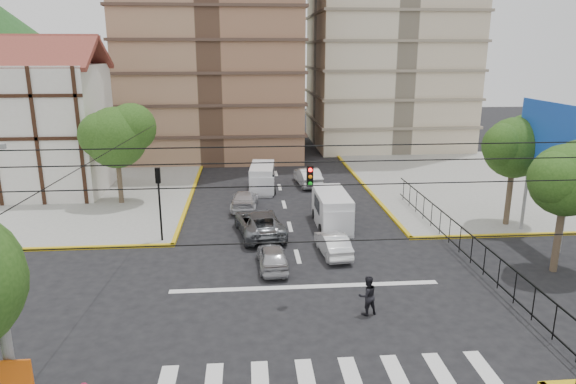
{
  "coord_description": "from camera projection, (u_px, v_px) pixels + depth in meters",
  "views": [
    {
      "loc": [
        -2.7,
        -21.29,
        11.0
      ],
      "look_at": [
        -0.61,
        3.99,
        4.0
      ],
      "focal_mm": 32.0,
      "sensor_mm": 36.0,
      "label": 1
    }
  ],
  "objects": [
    {
      "name": "car_silver_rear_left",
      "position": [
        244.0,
        200.0,
        36.83
      ],
      "size": [
        2.12,
        4.61,
        1.31
      ],
      "primitive_type": "imported",
      "rotation": [
        0.0,
        0.0,
        3.08
      ],
      "color": "silver",
      "rests_on": "ground"
    },
    {
      "name": "van_right_lane",
      "position": [
        332.0,
        211.0,
        32.84
      ],
      "size": [
        2.09,
        4.95,
        2.23
      ],
      "rotation": [
        0.0,
        0.0,
        0.01
      ],
      "color": "silver",
      "rests_on": "ground"
    },
    {
      "name": "sidewalk_nw",
      "position": [
        32.0,
        192.0,
        41.21
      ],
      "size": [
        26.0,
        26.0,
        0.15
      ],
      "primitive_type": "cube",
      "color": "gray",
      "rests_on": "ground"
    },
    {
      "name": "traffic_light_nw",
      "position": [
        159.0,
        192.0,
        29.64
      ],
      "size": [
        0.28,
        0.22,
        4.4
      ],
      "color": "black",
      "rests_on": "ground"
    },
    {
      "name": "van_left_lane",
      "position": [
        262.0,
        179.0,
        41.43
      ],
      "size": [
        2.21,
        4.78,
        2.09
      ],
      "rotation": [
        0.0,
        0.0,
        -0.09
      ],
      "color": "silver",
      "rests_on": "ground"
    },
    {
      "name": "traffic_light_hanging",
      "position": [
        316.0,
        186.0,
        20.07
      ],
      "size": [
        18.0,
        9.12,
        0.92
      ],
      "color": "black",
      "rests_on": "ground"
    },
    {
      "name": "utility_pole_sw",
      "position": [
        0.0,
        306.0,
        12.97
      ],
      "size": [
        1.4,
        0.28,
        9.0
      ],
      "color": "slate",
      "rests_on": "ground"
    },
    {
      "name": "billboard",
      "position": [
        551.0,
        143.0,
        28.91
      ],
      "size": [
        0.36,
        6.2,
        8.1
      ],
      "color": "slate",
      "rests_on": "ground"
    },
    {
      "name": "park_fence",
      "position": [
        459.0,
        255.0,
        28.63
      ],
      "size": [
        0.1,
        22.5,
        1.66
      ],
      "primitive_type": null,
      "color": "black",
      "rests_on": "ground"
    },
    {
      "name": "car_silver_front_left",
      "position": [
        272.0,
        257.0,
        26.72
      ],
      "size": [
        1.68,
        3.8,
        1.27
      ],
      "primitive_type": "imported",
      "rotation": [
        0.0,
        0.0,
        3.19
      ],
      "color": "#A9A9AD",
      "rests_on": "ground"
    },
    {
      "name": "stop_line",
      "position": [
        305.0,
        287.0,
        24.75
      ],
      "size": [
        13.0,
        0.4,
        0.01
      ],
      "primitive_type": "cube",
      "color": "silver",
      "rests_on": "ground"
    },
    {
      "name": "ground",
      "position": [
        308.0,
        298.0,
        23.6
      ],
      "size": [
        160.0,
        160.0,
        0.0
      ],
      "primitive_type": "plane",
      "color": "black",
      "rests_on": "ground"
    },
    {
      "name": "car_grey_mid_left",
      "position": [
        259.0,
        223.0,
        31.57
      ],
      "size": [
        3.39,
        5.86,
        1.54
      ],
      "primitive_type": "imported",
      "rotation": [
        0.0,
        0.0,
        3.3
      ],
      "color": "slate",
      "rests_on": "ground"
    },
    {
      "name": "car_white_rear_right",
      "position": [
        308.0,
        176.0,
        43.29
      ],
      "size": [
        2.09,
        4.75,
        1.52
      ],
      "primitive_type": "imported",
      "rotation": [
        0.0,
        0.0,
        3.25
      ],
      "color": "white",
      "rests_on": "ground"
    },
    {
      "name": "tree_park_a",
      "position": [
        568.0,
        177.0,
        25.23
      ],
      "size": [
        4.41,
        3.6,
        6.83
      ],
      "color": "#473828",
      "rests_on": "ground"
    },
    {
      "name": "crosswalk_stripes",
      "position": [
        329.0,
        378.0,
        17.83
      ],
      "size": [
        12.0,
        2.4,
        0.01
      ],
      "primitive_type": "cube",
      "color": "silver",
      "rests_on": "ground"
    },
    {
      "name": "tree_park_c",
      "position": [
        516.0,
        145.0,
        31.95
      ],
      "size": [
        4.65,
        3.8,
        7.25
      ],
      "color": "#473828",
      "rests_on": "ground"
    },
    {
      "name": "pedestrian_crosswalk",
      "position": [
        367.0,
        295.0,
        21.97
      ],
      "size": [
        1.0,
        0.87,
        1.76
      ],
      "primitive_type": "imported",
      "rotation": [
        0.0,
        0.0,
        3.42
      ],
      "color": "black",
      "rests_on": "ground"
    },
    {
      "name": "sidewalk_ne",
      "position": [
        510.0,
        182.0,
        44.37
      ],
      "size": [
        26.0,
        26.0,
        0.15
      ],
      "primitive_type": "cube",
      "color": "gray",
      "rests_on": "ground"
    },
    {
      "name": "tree_tudor",
      "position": [
        117.0,
        135.0,
        36.65
      ],
      "size": [
        5.39,
        4.4,
        7.43
      ],
      "color": "#473828",
      "rests_on": "ground"
    },
    {
      "name": "car_white_front_right",
      "position": [
        333.0,
        244.0,
        28.51
      ],
      "size": [
        1.68,
        3.95,
        1.27
      ],
      "primitive_type": "imported",
      "rotation": [
        0.0,
        0.0,
        3.23
      ],
      "color": "white",
      "rests_on": "ground"
    },
    {
      "name": "tudor_building",
      "position": [
        36.0,
        127.0,
        39.91
      ],
      "size": [
        10.8,
        8.05,
        12.23
      ],
      "color": "silver",
      "rests_on": "ground"
    },
    {
      "name": "car_darkgrey_mid_right",
      "position": [
        328.0,
        197.0,
        37.79
      ],
      "size": [
        1.82,
        3.7,
        1.22
      ],
      "primitive_type": "imported",
      "rotation": [
        0.0,
        0.0,
        3.03
      ],
      "color": "black",
      "rests_on": "ground"
    }
  ]
}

